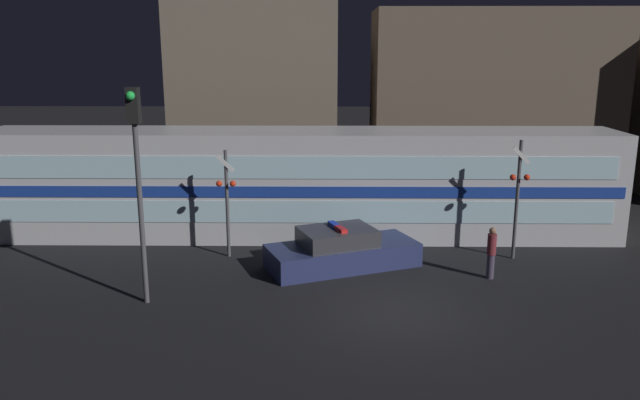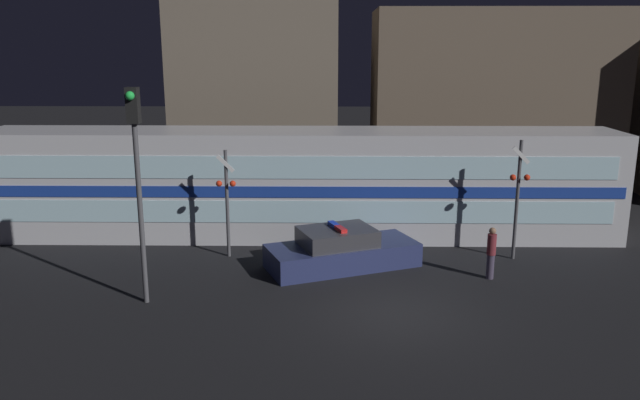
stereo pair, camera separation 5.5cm
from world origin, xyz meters
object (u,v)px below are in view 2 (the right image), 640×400
pedestrian (491,253)px  crossing_signal_near (518,194)px  train (300,183)px  traffic_light_corner (137,160)px  police_car (341,251)px

pedestrian → crossing_signal_near: bearing=56.1°
train → traffic_light_corner: traffic_light_corner is taller
police_car → traffic_light_corner: 6.93m
traffic_light_corner → police_car: bearing=28.6°
crossing_signal_near → traffic_light_corner: 11.68m
train → police_car: train is taller
train → pedestrian: (5.83, -4.45, -1.12)m
police_car → traffic_light_corner: traffic_light_corner is taller
pedestrian → traffic_light_corner: 10.38m
train → police_car: size_ratio=4.50×
train → crossing_signal_near: 7.53m
pedestrian → traffic_light_corner: (-9.72, -1.94, 3.08)m
train → police_car: (1.42, -3.49, -1.41)m
police_car → traffic_light_corner: bearing=-173.5°
train → pedestrian: 7.42m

